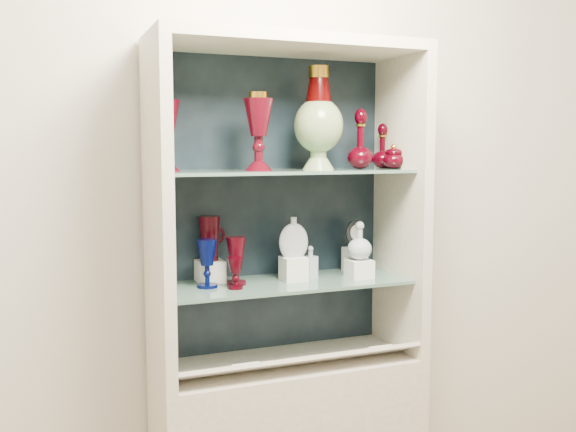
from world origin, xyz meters
name	(u,v)px	position (x,y,z in m)	size (l,w,h in m)	color
wall_back	(268,186)	(0.00, 1.75, 1.40)	(3.50, 0.02, 2.80)	beige
cabinet_back_panel	(270,205)	(0.00, 1.72, 1.32)	(0.98, 0.02, 1.15)	black
cabinet_side_left	(158,214)	(-0.48, 1.53, 1.32)	(0.04, 0.40, 1.15)	#BAB19D
cabinet_side_right	(400,205)	(0.48, 1.53, 1.32)	(0.04, 0.40, 1.15)	#BAB19D
cabinet_top_cap	(288,45)	(0.00, 1.53, 1.92)	(1.00, 0.40, 0.04)	#BAB19D
shelf_lower	(286,283)	(0.00, 1.55, 1.04)	(0.92, 0.34, 0.01)	slate
shelf_upper	(286,171)	(0.00, 1.55, 1.46)	(0.92, 0.34, 0.01)	slate
label_ledge	(299,361)	(0.00, 1.42, 0.78)	(0.92, 0.18, 0.01)	#BAB19D
label_card_0	(377,347)	(0.32, 1.42, 0.80)	(0.10, 0.07, 0.00)	white
label_card_1	(243,365)	(-0.21, 1.42, 0.80)	(0.10, 0.07, 0.00)	white
pedestal_lamp_left	(166,133)	(-0.44, 1.57, 1.60)	(0.10, 0.10, 0.27)	#450610
pedestal_lamp_right	(258,132)	(-0.12, 1.50, 1.61)	(0.11, 0.11, 0.28)	#450610
enamel_urn	(319,118)	(0.13, 1.54, 1.66)	(0.19, 0.19, 0.38)	#0F4E1E
ruby_decanter_a	(361,135)	(0.30, 1.54, 1.60)	(0.10, 0.10, 0.26)	#380009
ruby_decanter_b	(382,144)	(0.44, 1.61, 1.56)	(0.08, 0.08, 0.19)	#380009
lidded_bowl	(394,156)	(0.44, 1.52, 1.52)	(0.09, 0.09, 0.10)	#380009
cobalt_goblet	(207,263)	(-0.30, 1.56, 1.14)	(0.07, 0.07, 0.17)	#010841
ruby_goblet_tall	(236,261)	(-0.19, 1.56, 1.14)	(0.07, 0.07, 0.18)	#450610
ruby_goblet_small	(235,273)	(-0.21, 1.50, 1.11)	(0.06, 0.06, 0.11)	#380009
riser_ruby_pitcher	(210,271)	(-0.27, 1.66, 1.09)	(0.10, 0.10, 0.08)	silver
ruby_pitcher	(210,238)	(-0.27, 1.66, 1.21)	(0.13, 0.08, 0.17)	#450610
clear_square_bottle	(310,262)	(0.11, 1.58, 1.11)	(0.04, 0.04, 0.12)	#A3AEBE
riser_flat_flask	(294,269)	(0.03, 1.56, 1.09)	(0.09, 0.09, 0.09)	silver
flat_flask	(294,236)	(0.03, 1.56, 1.22)	(0.11, 0.04, 0.16)	#A0A8B3
riser_clear_round_decanter	(359,269)	(0.29, 1.51, 1.08)	(0.09, 0.09, 0.07)	silver
clear_round_decanter	(360,242)	(0.29, 1.51, 1.19)	(0.09, 0.09, 0.14)	#A3AEBE
riser_cameo_medallion	(355,260)	(0.33, 1.62, 1.10)	(0.08, 0.08, 0.10)	silver
cameo_medallion	(355,233)	(0.33, 1.62, 1.21)	(0.10, 0.04, 0.12)	black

